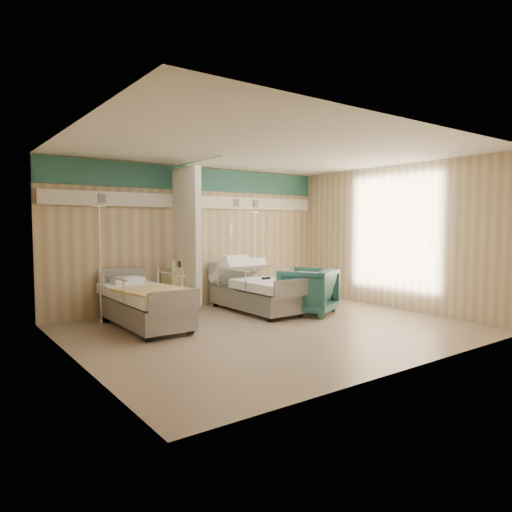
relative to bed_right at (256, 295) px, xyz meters
The scene contains 13 objects.
ground 1.47m from the bed_right, 114.78° to the right, with size 6.00×5.00×0.00m, color #87745D.
room_walls 1.97m from the bed_right, 121.10° to the right, with size 6.04×5.04×2.82m.
bed_right is the anchor object (origin of this frame).
bed_left 2.20m from the bed_right, behind, with size 1.00×2.16×0.63m, color white, non-canonical shape.
bedside_cabinet 1.46m from the bed_right, 141.95° to the left, with size 0.50×0.48×0.85m, color #D4C484.
visitor_armchair 1.00m from the bed_right, 49.09° to the right, with size 0.91×0.94×0.85m, color #21524E.
waffle_blanket 1.14m from the bed_right, 49.74° to the right, with size 0.68×0.61×0.08m, color silver.
iv_stand_right 0.90m from the bed_right, 56.11° to the left, with size 0.34×0.34×1.92m.
iv_stand_left 2.77m from the bed_right, 165.24° to the left, with size 0.35×0.35×1.97m.
call_remote 0.40m from the bed_right, 63.96° to the right, with size 0.18×0.08×0.04m, color black.
tan_blanket 2.29m from the bed_right, 168.23° to the right, with size 0.91×1.14×0.04m, color tan.
toiletry_bag 1.46m from the bed_right, 142.39° to the left, with size 0.21×0.14×0.12m, color black.
white_cup 1.65m from the bed_right, 143.24° to the left, with size 0.09×0.09×0.12m, color white.
Camera 1 is at (-4.44, -5.60, 1.65)m, focal length 32.00 mm.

